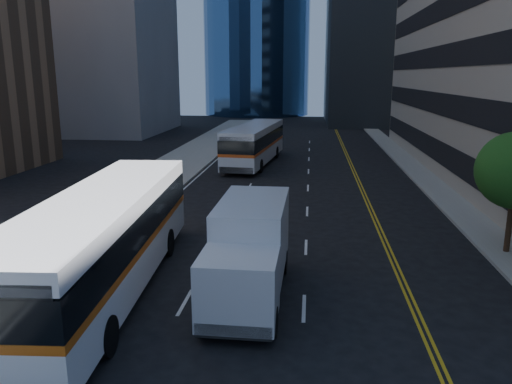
% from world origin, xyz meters
% --- Properties ---
extents(ground, '(160.00, 160.00, 0.00)m').
position_xyz_m(ground, '(0.00, 0.00, 0.00)').
color(ground, black).
rests_on(ground, ground).
extents(sidewalk_west, '(5.00, 90.00, 0.15)m').
position_xyz_m(sidewalk_west, '(-10.50, 25.00, 0.07)').
color(sidewalk_west, gray).
rests_on(sidewalk_west, ground).
extents(sidewalk_east, '(2.00, 90.00, 0.15)m').
position_xyz_m(sidewalk_east, '(9.00, 25.00, 0.07)').
color(sidewalk_east, gray).
rests_on(sidewalk_east, ground).
extents(bus_front, '(3.92, 13.92, 3.55)m').
position_xyz_m(bus_front, '(-6.44, 2.59, 1.94)').
color(bus_front, white).
rests_on(bus_front, ground).
extents(bus_rear, '(4.12, 13.07, 3.32)m').
position_xyz_m(bus_rear, '(-4.16, 29.05, 1.81)').
color(bus_rear, silver).
rests_on(bus_rear, ground).
extents(box_truck, '(2.38, 6.71, 3.20)m').
position_xyz_m(box_truck, '(-1.39, 2.69, 1.69)').
color(box_truck, silver).
rests_on(box_truck, ground).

